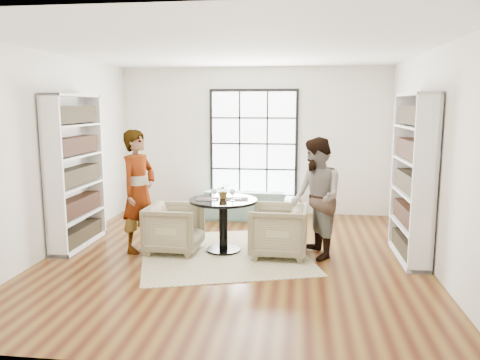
# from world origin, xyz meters

# --- Properties ---
(ground) EXTENTS (6.00, 6.00, 0.00)m
(ground) POSITION_xyz_m (0.00, 0.00, 0.00)
(ground) COLOR brown
(room_shell) EXTENTS (6.00, 6.01, 6.00)m
(room_shell) POSITION_xyz_m (0.00, 0.54, 1.26)
(room_shell) COLOR silver
(room_shell) RESTS_ON ground
(rug) EXTENTS (3.03, 3.03, 0.01)m
(rug) POSITION_xyz_m (-0.17, 0.15, 0.01)
(rug) COLOR beige
(rug) RESTS_ON ground
(pedestal_table) EXTENTS (1.03, 1.03, 0.82)m
(pedestal_table) POSITION_xyz_m (-0.20, 0.26, 0.59)
(pedestal_table) COLOR black
(pedestal_table) RESTS_ON ground
(sofa) EXTENTS (2.03, 0.82, 0.59)m
(sofa) POSITION_xyz_m (-0.10, 2.45, 0.30)
(sofa) COLOR gray
(sofa) RESTS_ON ground
(armchair_left) EXTENTS (0.83, 0.81, 0.74)m
(armchair_left) POSITION_xyz_m (-0.94, 0.16, 0.37)
(armchair_left) COLOR tan
(armchair_left) RESTS_ON ground
(armchair_right) EXTENTS (0.87, 0.85, 0.77)m
(armchair_right) POSITION_xyz_m (0.64, 0.17, 0.38)
(armchair_right) COLOR tan
(armchair_right) RESTS_ON ground
(person_left) EXTENTS (0.65, 0.79, 1.87)m
(person_left) POSITION_xyz_m (-1.49, 0.16, 0.93)
(person_left) COLOR gray
(person_left) RESTS_ON ground
(person_right) EXTENTS (0.91, 1.03, 1.78)m
(person_right) POSITION_xyz_m (1.19, 0.17, 0.89)
(person_right) COLOR gray
(person_right) RESTS_ON ground
(placemat_left) EXTENTS (0.36, 0.29, 0.01)m
(placemat_left) POSITION_xyz_m (-0.43, 0.22, 0.82)
(placemat_left) COLOR black
(placemat_left) RESTS_ON pedestal_table
(placemat_right) EXTENTS (0.36, 0.29, 0.01)m
(placemat_right) POSITION_xyz_m (0.01, 0.27, 0.82)
(placemat_right) COLOR black
(placemat_right) RESTS_ON pedestal_table
(cutlery_left) EXTENTS (0.16, 0.23, 0.01)m
(cutlery_left) POSITION_xyz_m (-0.43, 0.22, 0.83)
(cutlery_left) COLOR silver
(cutlery_left) RESTS_ON placemat_left
(cutlery_right) EXTENTS (0.16, 0.23, 0.01)m
(cutlery_right) POSITION_xyz_m (0.01, 0.27, 0.83)
(cutlery_right) COLOR silver
(cutlery_right) RESTS_ON placemat_right
(wine_glass_left) EXTENTS (0.08, 0.08, 0.19)m
(wine_glass_left) POSITION_xyz_m (-0.32, 0.15, 0.95)
(wine_glass_left) COLOR silver
(wine_glass_left) RESTS_ON pedestal_table
(wine_glass_right) EXTENTS (0.09, 0.09, 0.19)m
(wine_glass_right) POSITION_xyz_m (-0.04, 0.15, 0.96)
(wine_glass_right) COLOR silver
(wine_glass_right) RESTS_ON pedestal_table
(flower_centerpiece) EXTENTS (0.23, 0.21, 0.23)m
(flower_centerpiece) POSITION_xyz_m (-0.20, 0.30, 0.94)
(flower_centerpiece) COLOR gray
(flower_centerpiece) RESTS_ON pedestal_table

